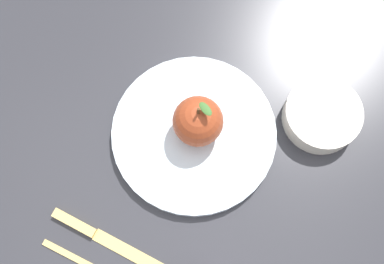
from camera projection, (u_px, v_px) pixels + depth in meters
ground_plane at (169, 158)px, 0.71m from camera, size 2.40×2.40×0.00m
dinner_plate at (192, 134)px, 0.71m from camera, size 0.26×0.26×0.02m
apple at (196, 122)px, 0.67m from camera, size 0.08×0.08×0.09m
side_bowl at (320, 115)px, 0.71m from camera, size 0.12×0.12×0.04m
knife at (100, 238)px, 0.67m from camera, size 0.17×0.14×0.01m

